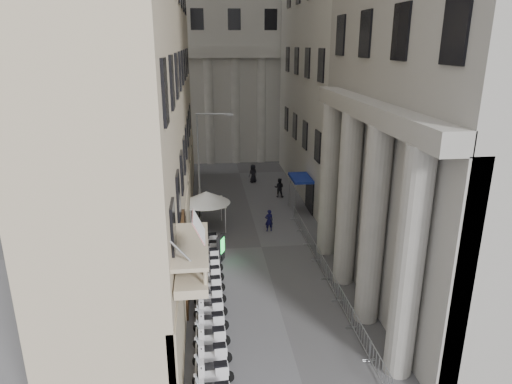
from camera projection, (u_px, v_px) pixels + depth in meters
The scene contains 29 objects.
far_building at pixel (231, 30), 54.34m from camera, with size 22.00×10.00×30.00m, color beige.
iron_fence at pixel (199, 258), 30.20m from camera, with size 0.30×28.00×1.40m, color black, non-canonical shape.
blue_awning at pixel (300, 211), 38.68m from camera, with size 1.60×3.00×3.00m, color navy, non-canonical shape.
scooter_1 at pixel (214, 384), 19.01m from camera, with size 0.56×1.40×1.50m, color silver, non-canonical shape.
scooter_2 at pixel (213, 365), 20.17m from camera, with size 0.56×1.40×1.50m, color silver, non-canonical shape.
scooter_3 at pixel (212, 347), 21.33m from camera, with size 0.56×1.40×1.50m, color silver, non-canonical shape.
scooter_4 at pixel (212, 331), 22.49m from camera, with size 0.56×1.40×1.50m, color silver, non-canonical shape.
scooter_5 at pixel (211, 317), 23.66m from camera, with size 0.56×1.40×1.50m, color silver, non-canonical shape.
scooter_6 at pixel (211, 304), 24.82m from camera, with size 0.56×1.40×1.50m, color silver, non-canonical shape.
scooter_7 at pixel (210, 293), 25.98m from camera, with size 0.56×1.40×1.50m, color silver, non-canonical shape.
scooter_8 at pixel (210, 282), 27.14m from camera, with size 0.56×1.40×1.50m, color silver, non-canonical shape.
scooter_9 at pixel (210, 272), 28.30m from camera, with size 0.56×1.40×1.50m, color silver, non-canonical shape.
scooter_10 at pixel (209, 263), 29.46m from camera, with size 0.56×1.40×1.50m, color silver, non-canonical shape.
scooter_11 at pixel (209, 255), 30.63m from camera, with size 0.56×1.40×1.50m, color silver, non-canonical shape.
scooter_12 at pixel (209, 247), 31.79m from camera, with size 0.56×1.40×1.50m, color silver, non-canonical shape.
barrier_0 at pixel (379, 380), 19.24m from camera, with size 0.60×2.40×1.10m, color #A1A3A8, non-canonical shape.
barrier_1 at pixel (360, 343), 21.60m from camera, with size 0.60×2.40×1.10m, color #A1A3A8, non-canonical shape.
barrier_2 at pixel (344, 314), 23.96m from camera, with size 0.60×2.40×1.10m, color #A1A3A8, non-canonical shape.
barrier_3 at pixel (331, 289), 26.32m from camera, with size 0.60×2.40×1.10m, color #A1A3A8, non-canonical shape.
barrier_4 at pixel (321, 269), 28.68m from camera, with size 0.60×2.40×1.10m, color #A1A3A8, non-canonical shape.
barrier_5 at pixel (311, 252), 31.04m from camera, with size 0.60×2.40×1.10m, color #A1A3A8, non-canonical shape.
barrier_6 at pixel (304, 237), 33.41m from camera, with size 0.60×2.40×1.10m, color #A1A3A8, non-canonical shape.
barrier_7 at pixel (297, 224), 35.77m from camera, with size 0.60×2.40×1.10m, color #A1A3A8, non-canonical shape.
security_tent at pixel (208, 198), 34.31m from camera, with size 3.63×3.63×2.95m.
street_lamp at pixel (203, 158), 35.07m from camera, with size 2.79×0.57×8.58m.
info_kiosk at pixel (221, 248), 29.60m from camera, with size 0.55×0.86×1.76m.
pedestrian_a at pixel (269, 220), 34.27m from camera, with size 0.62×0.41×1.70m, color #0F0E38.
pedestrian_b at pixel (279, 188), 41.91m from camera, with size 0.87×0.68×1.80m, color black.
pedestrian_c at pixel (253, 173), 46.33m from camera, with size 0.91×0.59×1.86m, color black.
Camera 1 is at (-3.71, -9.60, 13.54)m, focal length 32.00 mm.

